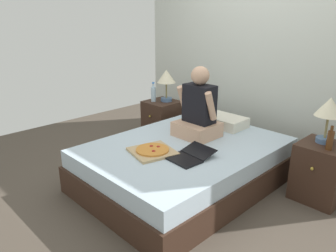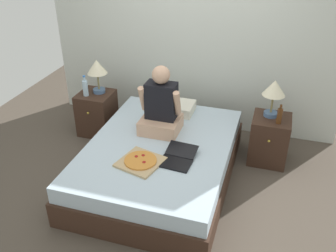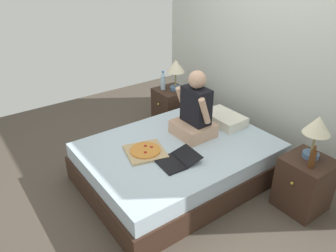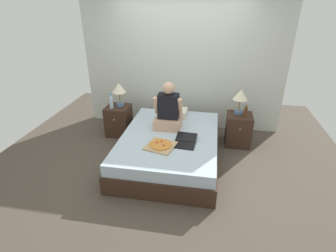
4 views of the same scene
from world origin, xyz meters
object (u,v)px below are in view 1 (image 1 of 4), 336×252
nightstand_right (320,172)px  beer_bottle (330,140)px  pizza_box (152,151)px  nightstand_left (162,121)px  water_bottle (153,94)px  lamp_on_right_nightstand (329,110)px  lamp_on_left_nightstand (166,79)px  laptop (188,157)px  person_seated (198,111)px  bed (185,164)px

nightstand_right → beer_bottle: bearing=-55.0°
nightstand_right → pizza_box: bearing=-136.8°
nightstand_left → water_bottle: (-0.08, -0.09, 0.40)m
lamp_on_right_nightstand → beer_bottle: (0.10, -0.15, -0.23)m
lamp_on_left_nightstand → pizza_box: lamp_on_left_nightstand is taller
lamp_on_right_nightstand → pizza_box: size_ratio=0.92×
laptop → person_seated: bearing=123.1°
bed → lamp_on_left_nightstand: lamp_on_left_nightstand is taller
nightstand_left → bed: bearing=-32.9°
water_bottle → nightstand_right: 2.40m
lamp_on_left_nightstand → lamp_on_right_nightstand: bearing=0.0°
nightstand_left → beer_bottle: beer_bottle is taller
lamp_on_left_nightstand → beer_bottle: (2.31, -0.15, -0.23)m
lamp_on_left_nightstand → laptop: lamp_on_left_nightstand is taller
water_bottle → beer_bottle: water_bottle is taller
nightstand_left → person_seated: size_ratio=0.74×
nightstand_right → lamp_on_right_nightstand: 0.62m
person_seated → nightstand_left: bearing=157.1°
bed → pizza_box: 0.48m
nightstand_right → beer_bottle: (0.07, -0.10, 0.39)m
bed → person_seated: person_seated is taller
laptop → pizza_box: laptop is taller
person_seated → laptop: (0.35, -0.53, -0.27)m
bed → lamp_on_left_nightstand: (-1.10, 0.79, 0.68)m
water_bottle → pizza_box: 1.57m
nightstand_right → laptop: 1.33m
bed → pizza_box: (-0.07, -0.40, 0.25)m
beer_bottle → person_seated: 1.34m
laptop → beer_bottle: bearing=43.3°
bed → lamp_on_right_nightstand: 1.52m
lamp_on_left_nightstand → person_seated: bearing=-26.0°
person_seated → laptop: person_seated is taller
lamp_on_left_nightstand → laptop: bearing=-36.9°
nightstand_left → lamp_on_left_nightstand: size_ratio=1.29×
lamp_on_left_nightstand → beer_bottle: bearing=-3.7°
nightstand_left → nightstand_right: size_ratio=1.00×
nightstand_left → pizza_box: nightstand_left is taller
bed → beer_bottle: 1.44m
bed → lamp_on_right_nightstand: size_ratio=4.70×
nightstand_right → lamp_on_right_nightstand: size_ratio=1.29×
water_bottle → laptop: water_bottle is taller
bed → water_bottle: bearing=152.0°
nightstand_left → lamp_on_right_nightstand: lamp_on_right_nightstand is taller
lamp_on_right_nightstand → laptop: bearing=-129.0°
pizza_box → water_bottle: bearing=137.8°
water_bottle → person_seated: (1.15, -0.36, 0.06)m
lamp_on_left_nightstand → bed: bearing=-35.6°
water_bottle → lamp_on_right_nightstand: 2.35m
nightstand_right → water_bottle: bearing=-177.8°
beer_bottle → bed: bearing=-152.2°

